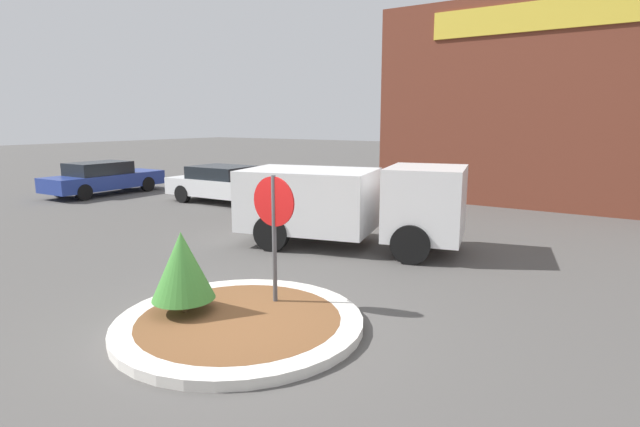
% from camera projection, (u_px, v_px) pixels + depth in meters
% --- Properties ---
extents(ground_plane, '(120.00, 120.00, 0.00)m').
position_uv_depth(ground_plane, '(240.00, 327.00, 7.24)').
color(ground_plane, '#514F4C').
extents(traffic_island, '(3.58, 3.58, 0.14)m').
position_uv_depth(traffic_island, '(240.00, 322.00, 7.23)').
color(traffic_island, silver).
rests_on(traffic_island, ground_plane).
extents(stop_sign, '(0.77, 0.07, 2.14)m').
position_uv_depth(stop_sign, '(274.00, 217.00, 7.64)').
color(stop_sign, '#4C4C51').
rests_on(stop_sign, ground_plane).
extents(island_shrub, '(0.93, 0.93, 1.22)m').
position_uv_depth(island_shrub, '(182.00, 266.00, 7.33)').
color(island_shrub, brown).
rests_on(island_shrub, traffic_island).
extents(utility_truck, '(5.45, 3.20, 1.95)m').
position_uv_depth(utility_truck, '(349.00, 202.00, 11.64)').
color(utility_truck, white).
rests_on(utility_truck, ground_plane).
extents(storefront_building, '(13.63, 6.07, 6.98)m').
position_uv_depth(storefront_building, '(590.00, 105.00, 17.82)').
color(storefront_building, brown).
rests_on(storefront_building, ground_plane).
extents(parked_sedan_white, '(4.47, 2.05, 1.32)m').
position_uv_depth(parked_sedan_white, '(226.00, 184.00, 18.12)').
color(parked_sedan_white, silver).
rests_on(parked_sedan_white, ground_plane).
extents(parked_sedan_blue, '(1.87, 4.72, 1.32)m').
position_uv_depth(parked_sedan_blue, '(103.00, 178.00, 20.11)').
color(parked_sedan_blue, navy).
rests_on(parked_sedan_blue, ground_plane).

